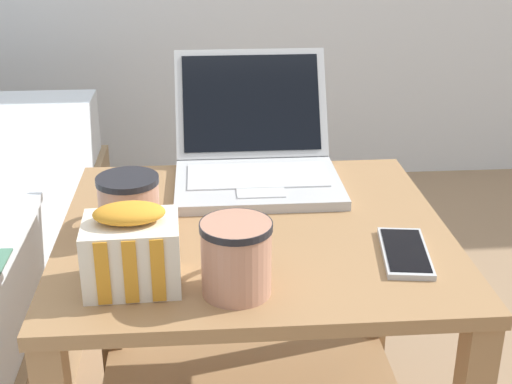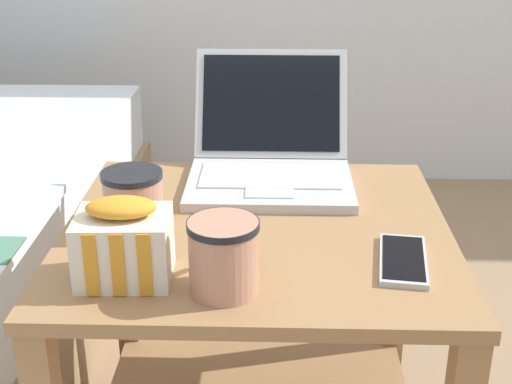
# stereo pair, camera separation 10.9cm
# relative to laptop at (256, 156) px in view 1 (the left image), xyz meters

# --- Properties ---
(bedside_table) EXTENTS (0.63, 0.59, 0.55)m
(bedside_table) POSITION_rel_laptop_xyz_m (-0.02, -0.22, -0.24)
(bedside_table) COLOR #997047
(bedside_table) RESTS_ON ground_plane
(laptop) EXTENTS (0.30, 0.34, 0.21)m
(laptop) POSITION_rel_laptop_xyz_m (0.00, 0.00, 0.00)
(laptop) COLOR #B7BABC
(laptop) RESTS_ON bedside_table
(mug_front_left) EXTENTS (0.10, 0.14, 0.10)m
(mug_front_left) POSITION_rel_laptop_xyz_m (-0.22, -0.22, 0.01)
(mug_front_left) COLOR tan
(mug_front_left) RESTS_ON bedside_table
(mug_front_right) EXTENTS (0.10, 0.14, 0.10)m
(mug_front_right) POSITION_rel_laptop_xyz_m (-0.06, -0.42, 0.01)
(mug_front_right) COLOR tan
(mug_front_right) RESTS_ON bedside_table
(snack_bag) EXTENTS (0.13, 0.11, 0.12)m
(snack_bag) POSITION_rel_laptop_xyz_m (-0.20, -0.39, 0.01)
(snack_bag) COLOR silver
(snack_bag) RESTS_ON bedside_table
(cell_phone) EXTENTS (0.09, 0.16, 0.01)m
(cell_phone) POSITION_rel_laptop_xyz_m (0.20, -0.34, -0.04)
(cell_phone) COLOR #B7BABC
(cell_phone) RESTS_ON bedside_table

